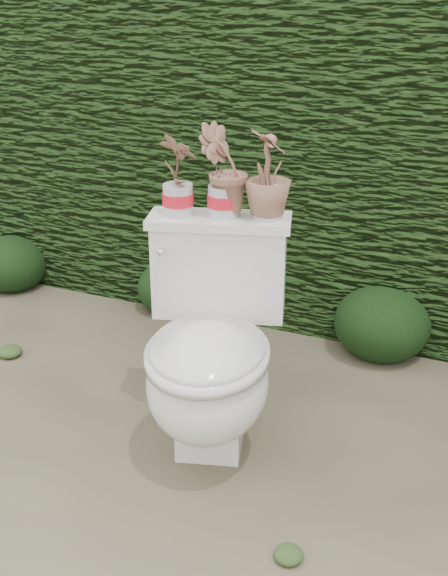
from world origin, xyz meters
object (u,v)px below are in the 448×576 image
at_px(potted_plant_left, 177,176).
at_px(potted_plant_center, 223,173).
at_px(toilet, 211,356).
at_px(potted_plant_right, 268,177).

height_order(potted_plant_left, potted_plant_center, potted_plant_center).
bearing_deg(potted_plant_left, toilet, 155.31).
xyz_separation_m(toilet, potted_plant_right, (0.09, 0.28, 0.57)).
distance_m(toilet, potted_plant_left, 0.62).
bearing_deg(potted_plant_center, toilet, 66.16).
height_order(toilet, potted_plant_center, potted_plant_center).
height_order(potted_plant_left, potted_plant_right, potted_plant_right).
distance_m(toilet, potted_plant_right, 0.64).
bearing_deg(potted_plant_right, potted_plant_left, 66.72).
xyz_separation_m(potted_plant_center, potted_plant_right, (0.15, 0.04, -0.01)).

